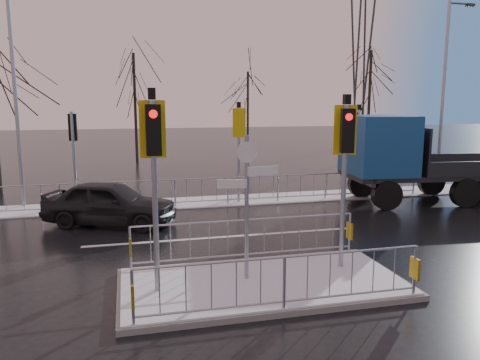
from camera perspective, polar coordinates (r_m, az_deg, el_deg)
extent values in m
plane|color=black|center=(10.22, 2.75, -12.86)|extent=(120.00, 120.00, 0.00)
cube|color=silver|center=(18.27, -4.96, -2.70)|extent=(30.00, 2.00, 0.04)
cube|color=silver|center=(13.70, -1.81, -6.94)|extent=(8.00, 0.15, 0.01)
cube|color=#60605C|center=(10.20, 2.75, -12.55)|extent=(6.00, 3.00, 0.12)
cube|color=silver|center=(10.17, 2.76, -12.16)|extent=(5.85, 2.85, 0.03)
cube|color=gold|center=(8.32, -12.96, -13.53)|extent=(0.05, 0.28, 0.42)
cube|color=gold|center=(9.93, 20.54, -10.04)|extent=(0.05, 0.28, 0.42)
cube|color=gold|center=(10.92, -13.23, -7.89)|extent=(0.05, 0.28, 0.42)
cube|color=gold|center=(12.19, 13.21, -6.04)|extent=(0.05, 0.28, 0.42)
cylinder|color=#90949D|center=(9.25, -10.33, -2.30)|extent=(0.11, 0.11, 3.80)
cube|color=black|center=(8.90, -10.52, 6.00)|extent=(0.28, 0.22, 0.95)
cylinder|color=red|center=(8.78, -10.54, 7.92)|extent=(0.16, 0.04, 0.16)
cube|color=#D8BD0C|center=(9.15, -10.61, 6.10)|extent=(0.50, 0.03, 1.10)
cube|color=black|center=(9.06, -10.72, 10.30)|extent=(0.14, 0.14, 0.22)
cylinder|color=#90949D|center=(10.73, 12.51, -1.00)|extent=(0.11, 0.11, 3.70)
cube|color=black|center=(10.40, 12.96, 5.87)|extent=(0.33, 0.28, 0.95)
cylinder|color=red|center=(10.28, 13.15, 7.50)|extent=(0.16, 0.08, 0.16)
cube|color=#D8BD0C|center=(10.65, 12.69, 5.96)|extent=(0.49, 0.16, 1.10)
cube|color=black|center=(10.56, 12.90, 9.56)|extent=(0.14, 0.14, 0.22)
cylinder|color=#90949D|center=(9.81, 0.81, -3.55)|extent=(0.09, 0.09, 3.10)
cube|color=silver|center=(9.76, 2.81, 1.14)|extent=(0.70, 0.14, 0.18)
cube|color=silver|center=(9.63, -1.02, -0.47)|extent=(0.62, 0.15, 0.18)
cylinder|color=silver|center=(9.58, 0.87, 3.41)|extent=(0.44, 0.03, 0.44)
cylinder|color=#90949D|center=(17.56, -19.56, 2.14)|extent=(0.11, 0.11, 3.50)
cube|color=black|center=(17.64, -19.72, 6.08)|extent=(0.28, 0.22, 0.95)
cylinder|color=red|center=(17.73, -19.74, 7.07)|extent=(0.16, 0.04, 0.16)
cylinder|color=#90949D|center=(17.97, -0.16, 3.01)|extent=(0.11, 0.11, 3.60)
cube|color=black|center=(18.04, -0.30, 7.02)|extent=(0.28, 0.22, 0.95)
cylinder|color=red|center=(18.14, -0.38, 7.98)|extent=(0.16, 0.04, 0.16)
cube|color=#D8BD0C|center=(17.80, -0.11, 6.99)|extent=(0.50, 0.03, 1.10)
cube|color=black|center=(17.85, -0.16, 9.15)|extent=(0.14, 0.14, 0.22)
cylinder|color=#90949D|center=(19.76, 14.10, 3.18)|extent=(0.11, 0.11, 3.50)
cube|color=black|center=(19.80, 13.89, 6.68)|extent=(0.33, 0.28, 0.95)
cylinder|color=red|center=(19.86, 13.71, 7.57)|extent=(0.16, 0.08, 0.16)
cube|color=black|center=(19.64, 14.32, 8.60)|extent=(0.14, 0.14, 0.22)
imported|color=black|center=(15.40, -15.57, -2.71)|extent=(4.51, 3.15, 1.42)
cylinder|color=black|center=(17.71, 17.46, -1.76)|extent=(1.13, 0.43, 1.10)
cylinder|color=black|center=(19.78, 14.58, -0.47)|extent=(1.13, 0.43, 1.10)
cylinder|color=black|center=(19.24, 25.75, -1.40)|extent=(1.13, 0.43, 1.10)
cylinder|color=black|center=(21.16, 22.29, -0.24)|extent=(1.13, 0.43, 1.10)
cylinder|color=black|center=(22.35, 27.15, -0.09)|extent=(1.13, 0.43, 1.10)
cube|color=black|center=(19.88, 22.97, 0.67)|extent=(7.47, 3.22, 0.18)
cube|color=navy|center=(18.55, 16.50, 4.14)|extent=(2.44, 2.84, 2.20)
cube|color=black|center=(18.99, 19.50, 5.44)|extent=(0.26, 2.19, 1.21)
cube|color=#2D3033|center=(18.44, 14.45, 0.38)|extent=(0.38, 2.53, 0.38)
cube|color=black|center=(20.51, 25.89, 1.15)|extent=(5.07, 3.09, 0.13)
cube|color=black|center=(19.18, 20.21, 3.65)|extent=(0.34, 2.63, 1.65)
cylinder|color=black|center=(31.06, -12.65, 8.54)|extent=(0.19, 0.19, 6.90)
cylinder|color=black|center=(34.19, 0.96, 8.08)|extent=(0.16, 0.16, 5.98)
cylinder|color=black|center=(34.38, 15.45, 8.89)|extent=(0.20, 0.20, 7.36)
cylinder|color=#90949D|center=(21.97, 23.48, 9.08)|extent=(0.14, 0.14, 8.00)
cylinder|color=#90949D|center=(22.63, 25.24, 18.90)|extent=(1.00, 0.10, 0.10)
cube|color=#2D3033|center=(22.93, 26.25, 18.57)|extent=(0.35, 0.18, 0.12)
cylinder|color=#90949D|center=(18.93, -25.71, 9.27)|extent=(0.14, 0.14, 8.20)
cylinder|color=#2D3033|center=(45.42, 14.97, 17.01)|extent=(1.18, 1.18, 19.97)
cylinder|color=#2D3033|center=(44.87, 13.57, 17.16)|extent=(1.18, 1.18, 19.97)
cylinder|color=#2D3033|center=(44.38, 15.75, 17.16)|extent=(1.18, 1.18, 19.97)
cylinder|color=#2D3033|center=(43.82, 14.32, 17.32)|extent=(1.18, 1.18, 19.97)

